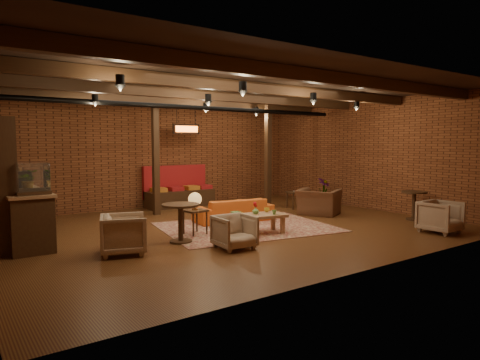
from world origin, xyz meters
TOP-DOWN VIEW (x-y plane):
  - floor at (0.00, 0.00)m, footprint 10.00×10.00m
  - ceiling at (0.00, 0.00)m, footprint 10.00×8.00m
  - wall_back at (0.00, 4.00)m, footprint 10.00×0.02m
  - wall_front at (0.00, -4.00)m, footprint 10.00×0.02m
  - wall_right at (5.00, 0.00)m, footprint 0.02×8.00m
  - ceiling_beams at (0.00, 0.00)m, footprint 9.80×6.40m
  - ceiling_pipe at (0.00, 1.60)m, footprint 9.60×0.12m
  - post_left at (-0.60, 2.60)m, footprint 0.16×0.16m
  - post_right at (2.80, 2.00)m, footprint 0.16×0.16m
  - service_counter at (-4.10, 1.00)m, footprint 0.80×2.50m
  - plant_counter at (-4.00, 1.20)m, footprint 0.35×0.39m
  - banquette at (0.60, 3.55)m, footprint 2.10×0.70m
  - service_sign at (0.60, 3.10)m, footprint 0.86×0.06m
  - ceiling_spotlights at (0.00, 0.00)m, footprint 6.40×4.40m
  - rug at (0.36, -0.25)m, footprint 4.21×3.48m
  - sofa at (0.55, 0.56)m, footprint 2.03×1.00m
  - coffee_table at (0.10, -0.94)m, footprint 1.34×0.85m
  - side_table_lamp at (-0.99, -0.24)m, footprint 0.48×0.48m
  - round_table_left at (-1.57, -0.71)m, footprint 0.73×0.73m
  - armchair_a at (-2.79, -0.92)m, footprint 0.91×0.94m
  - armchair_b at (-0.98, -1.71)m, footprint 0.69×0.65m
  - armchair_right at (2.99, 0.05)m, footprint 1.09×1.26m
  - side_table_book at (3.25, 1.25)m, footprint 0.53×0.53m
  - round_table_right at (4.40, -1.90)m, footprint 0.62×0.62m
  - armchair_far at (3.47, -3.13)m, footprint 0.77×0.73m
  - plant_tall at (4.40, 1.21)m, footprint 1.83×1.83m

SIDE VIEW (x-z plane):
  - floor at x=0.00m, z-range 0.00..0.00m
  - rug at x=0.36m, z-range 0.00..0.01m
  - sofa at x=0.55m, z-range 0.00..0.57m
  - armchair_b at x=-0.98m, z-range 0.00..0.69m
  - coffee_table at x=0.10m, z-range 0.04..0.72m
  - armchair_far at x=3.47m, z-range 0.00..0.76m
  - armchair_a at x=-2.79m, z-range 0.00..0.78m
  - side_table_book at x=3.25m, z-range 0.20..0.72m
  - armchair_right at x=2.99m, z-range 0.00..0.93m
  - round_table_right at x=4.40m, z-range 0.12..0.85m
  - banquette at x=0.60m, z-range 0.00..1.00m
  - round_table_left at x=-1.57m, z-range 0.14..0.90m
  - side_table_lamp at x=-0.99m, z-range 0.24..1.14m
  - service_counter at x=-4.10m, z-range 0.00..1.60m
  - plant_counter at x=-4.00m, z-range 1.07..1.37m
  - plant_tall at x=4.40m, z-range 0.00..2.54m
  - wall_back at x=0.00m, z-range 0.00..3.20m
  - wall_front at x=0.00m, z-range 0.00..3.20m
  - wall_right at x=5.00m, z-range 0.00..3.20m
  - post_left at x=-0.60m, z-range 0.00..3.20m
  - post_right at x=2.80m, z-range 0.00..3.20m
  - service_sign at x=0.60m, z-range 2.20..2.50m
  - ceiling_pipe at x=0.00m, z-range 2.79..2.91m
  - ceiling_spotlights at x=0.00m, z-range 2.72..3.00m
  - ceiling_beams at x=0.00m, z-range 2.97..3.19m
  - ceiling at x=0.00m, z-range 3.19..3.21m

